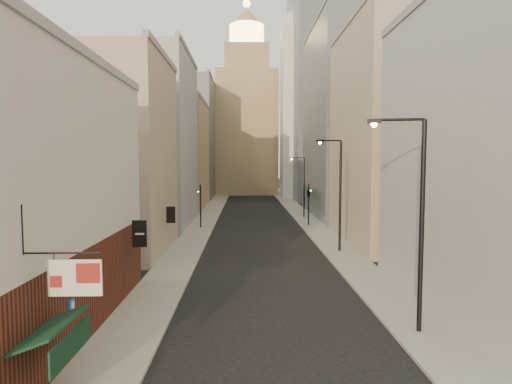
# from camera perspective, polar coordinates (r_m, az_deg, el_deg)

# --- Properties ---
(sidewalk_left) EXTENTS (3.00, 140.00, 0.15)m
(sidewalk_left) POSITION_cam_1_polar(r_m,az_deg,el_deg) (65.26, -5.92, -2.54)
(sidewalk_left) COLOR gray
(sidewalk_left) RESTS_ON ground
(sidewalk_right) EXTENTS (3.00, 140.00, 0.15)m
(sidewalk_right) POSITION_cam_1_polar(r_m,az_deg,el_deg) (65.55, 5.50, -2.50)
(sidewalk_right) COLOR gray
(sidewalk_right) RESTS_ON ground
(near_building_left) EXTENTS (8.30, 23.04, 12.30)m
(near_building_left) POSITION_cam_1_polar(r_m,az_deg,el_deg) (20.99, -28.54, -0.74)
(near_building_left) COLOR #592618
(near_building_left) RESTS_ON ground
(left_bldg_beige) EXTENTS (8.00, 12.00, 16.00)m
(left_bldg_beige) POSITION_cam_1_polar(r_m,az_deg,el_deg) (37.16, -18.05, 4.51)
(left_bldg_beige) COLOR gray
(left_bldg_beige) RESTS_ON ground
(left_bldg_grey) EXTENTS (8.00, 16.00, 20.00)m
(left_bldg_grey) POSITION_cam_1_polar(r_m,az_deg,el_deg) (52.75, -13.11, 6.61)
(left_bldg_grey) COLOR #A1A2A6
(left_bldg_grey) RESTS_ON ground
(left_bldg_tan) EXTENTS (8.00, 18.00, 17.00)m
(left_bldg_tan) POSITION_cam_1_polar(r_m,az_deg,el_deg) (70.43, -10.14, 4.78)
(left_bldg_tan) COLOR tan
(left_bldg_tan) RESTS_ON ground
(left_bldg_wingrid) EXTENTS (8.00, 20.00, 24.00)m
(left_bldg_wingrid) POSITION_cam_1_polar(r_m,az_deg,el_deg) (90.35, -8.24, 6.86)
(left_bldg_wingrid) COLOR gray
(left_bldg_wingrid) RESTS_ON ground
(right_bldg_grey) EXTENTS (8.00, 16.00, 16.00)m
(right_bldg_grey) POSITION_cam_1_polar(r_m,az_deg,el_deg) (25.46, 30.47, 4.42)
(right_bldg_grey) COLOR #A1A2A6
(right_bldg_grey) RESTS_ON ground
(right_bldg_beige) EXTENTS (8.00, 16.00, 20.00)m
(right_bldg_beige) POSITION_cam_1_polar(r_m,az_deg,el_deg) (41.91, 17.37, 7.20)
(right_bldg_beige) COLOR gray
(right_bldg_beige) RESTS_ON ground
(right_bldg_wingrid) EXTENTS (8.00, 20.00, 26.00)m
(right_bldg_wingrid) POSITION_cam_1_polar(r_m,az_deg,el_deg) (61.36, 11.33, 9.08)
(right_bldg_wingrid) COLOR gray
(right_bldg_wingrid) RESTS_ON ground
(highrise) EXTENTS (21.00, 23.00, 51.20)m
(highrise) POSITION_cam_1_polar(r_m,az_deg,el_deg) (91.55, 11.22, 15.41)
(highrise) COLOR gray
(highrise) RESTS_ON ground
(clock_tower) EXTENTS (14.00, 14.00, 44.90)m
(clock_tower) POSITION_cam_1_polar(r_m,az_deg,el_deg) (102.12, -1.24, 9.75)
(clock_tower) COLOR tan
(clock_tower) RESTS_ON ground
(white_tower) EXTENTS (8.00, 8.00, 41.50)m
(white_tower) POSITION_cam_1_polar(r_m,az_deg,el_deg) (89.05, 6.03, 11.19)
(white_tower) COLOR silver
(white_tower) RESTS_ON ground
(streetlamp_near) EXTENTS (2.46, 0.65, 9.46)m
(streetlamp_near) POSITION_cam_1_polar(r_m,az_deg,el_deg) (19.78, 20.57, -2.56)
(streetlamp_near) COLOR black
(streetlamp_near) RESTS_ON ground
(streetlamp_mid) EXTENTS (2.29, 1.18, 9.36)m
(streetlamp_mid) POSITION_cam_1_polar(r_m,az_deg,el_deg) (35.97, 10.87, 0.43)
(streetlamp_mid) COLOR black
(streetlamp_mid) RESTS_ON ground
(streetlamp_far) EXTENTS (2.10, 0.61, 8.12)m
(streetlamp_far) POSITION_cam_1_polar(r_m,az_deg,el_deg) (57.48, 6.25, 1.13)
(streetlamp_far) COLOR black
(streetlamp_far) RESTS_ON ground
(traffic_light_left) EXTENTS (0.59, 0.52, 5.00)m
(traffic_light_left) POSITION_cam_1_polar(r_m,az_deg,el_deg) (48.48, -7.41, -0.72)
(traffic_light_left) COLOR black
(traffic_light_left) RESTS_ON ground
(traffic_light_right) EXTENTS (0.80, 0.80, 5.00)m
(traffic_light_right) POSITION_cam_1_polar(r_m,az_deg,el_deg) (50.02, 7.04, -0.17)
(traffic_light_right) COLOR black
(traffic_light_right) RESTS_ON ground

